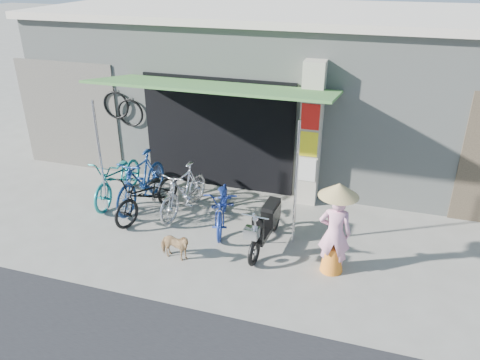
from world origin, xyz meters
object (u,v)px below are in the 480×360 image
(bike_blue, at_px, (141,180))
(moped, at_px, (266,225))
(bike_navy, at_px, (223,205))
(bike_teal, at_px, (118,178))
(street_dog, at_px, (174,246))
(nun, at_px, (335,228))
(bike_silver, at_px, (184,190))
(bike_black, at_px, (148,195))

(bike_blue, distance_m, moped, 2.98)
(bike_navy, bearing_deg, bike_blue, 156.36)
(bike_teal, xyz_separation_m, street_dog, (2.08, -1.71, -0.24))
(bike_navy, xyz_separation_m, nun, (2.22, -0.84, 0.36))
(bike_blue, height_order, nun, nun)
(bike_navy, relative_size, moped, 1.04)
(moped, bearing_deg, bike_teal, 170.69)
(street_dog, bearing_deg, nun, -74.31)
(moped, bearing_deg, bike_silver, 164.36)
(bike_teal, bearing_deg, bike_blue, -9.49)
(bike_black, xyz_separation_m, bike_silver, (0.64, 0.32, 0.04))
(nun, bearing_deg, bike_teal, -18.88)
(bike_blue, bearing_deg, street_dog, -44.35)
(bike_teal, relative_size, moped, 1.15)
(bike_blue, xyz_separation_m, bike_silver, (0.99, -0.07, -0.05))
(bike_blue, xyz_separation_m, bike_navy, (1.91, -0.30, -0.11))
(street_dog, relative_size, nun, 0.38)
(moped, bearing_deg, bike_navy, 159.72)
(bike_silver, relative_size, moped, 1.02)
(street_dog, bearing_deg, bike_teal, 55.68)
(bike_silver, bearing_deg, nun, -9.91)
(bike_teal, bearing_deg, moped, -15.35)
(bike_blue, height_order, moped, bike_blue)
(bike_blue, distance_m, bike_black, 0.53)
(bike_navy, relative_size, street_dog, 2.79)
(bike_blue, relative_size, bike_silver, 1.11)
(bike_silver, distance_m, moped, 2.01)
(bike_blue, bearing_deg, moped, -11.13)
(bike_blue, bearing_deg, bike_navy, -5.71)
(bike_silver, bearing_deg, moped, -10.59)
(bike_blue, bearing_deg, bike_black, -44.71)
(bike_teal, relative_size, bike_silver, 1.13)
(bike_navy, distance_m, moped, 1.07)
(bike_blue, height_order, bike_black, bike_blue)
(bike_black, bearing_deg, street_dog, -31.93)
(bike_blue, relative_size, nun, 1.15)
(bike_black, height_order, nun, nun)
(nun, bearing_deg, bike_navy, -25.12)
(bike_black, height_order, bike_navy, bike_black)
(bike_black, distance_m, bike_silver, 0.72)
(street_dog, xyz_separation_m, nun, (2.64, 0.49, 0.55))
(bike_navy, xyz_separation_m, street_dog, (-0.42, -1.33, -0.19))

